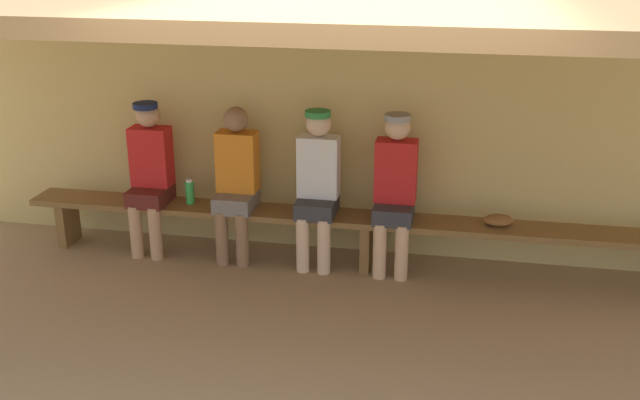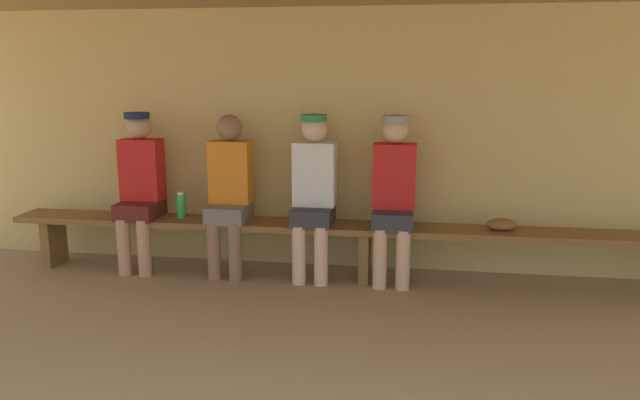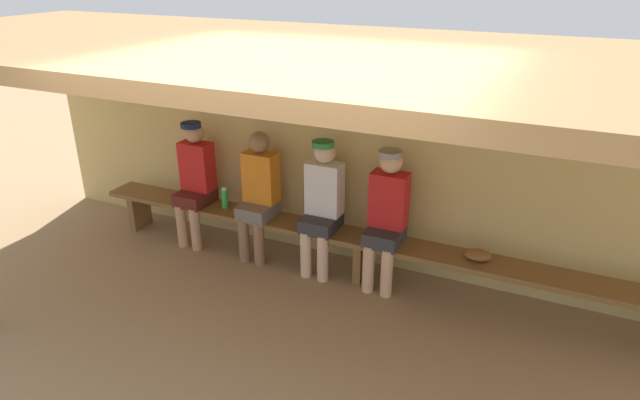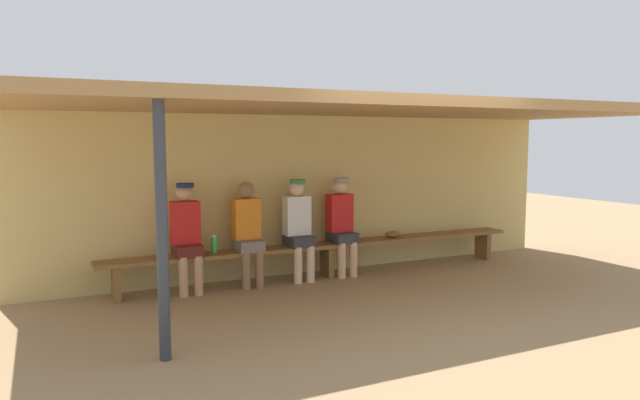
% 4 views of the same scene
% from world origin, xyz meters
% --- Properties ---
extents(ground_plane, '(24.00, 24.00, 0.00)m').
position_xyz_m(ground_plane, '(0.00, 0.00, 0.00)').
color(ground_plane, '#9E7F59').
extents(back_wall, '(8.00, 0.20, 2.20)m').
position_xyz_m(back_wall, '(0.00, 2.00, 1.10)').
color(back_wall, tan).
rests_on(back_wall, ground).
extents(bench, '(6.00, 0.36, 0.46)m').
position_xyz_m(bench, '(0.00, 1.55, 0.39)').
color(bench, brown).
rests_on(bench, ground).
extents(player_near_post, '(0.34, 0.42, 1.34)m').
position_xyz_m(player_near_post, '(0.22, 1.55, 0.75)').
color(player_near_post, '#333338').
rests_on(player_near_post, ground).
extents(player_middle, '(0.34, 0.42, 1.34)m').
position_xyz_m(player_middle, '(-0.43, 1.55, 0.75)').
color(player_middle, '#333338').
rests_on(player_middle, ground).
extents(player_rightmost, '(0.34, 0.42, 1.34)m').
position_xyz_m(player_rightmost, '(-1.91, 1.55, 0.75)').
color(player_rightmost, '#591E19').
rests_on(player_rightmost, ground).
extents(player_leftmost, '(0.34, 0.42, 1.34)m').
position_xyz_m(player_leftmost, '(-1.13, 1.55, 0.73)').
color(player_leftmost, slate).
rests_on(player_leftmost, ground).
extents(water_bottle_orange, '(0.08, 0.08, 0.22)m').
position_xyz_m(water_bottle_orange, '(-1.57, 1.58, 0.57)').
color(water_bottle_orange, green).
rests_on(water_bottle_orange, bench).
extents(baseball_glove_dark_brown, '(0.27, 0.21, 0.09)m').
position_xyz_m(baseball_glove_dark_brown, '(1.07, 1.57, 0.51)').
color(baseball_glove_dark_brown, brown).
rests_on(baseball_glove_dark_brown, bench).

